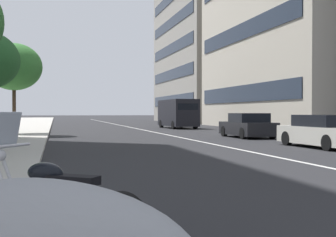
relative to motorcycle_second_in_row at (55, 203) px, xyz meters
The scene contains 6 objects.
lane_centre_stripe 32.90m from the motorcycle_second_in_row, 12.22° to the right, with size 110.00×0.16×0.01m, color silver.
motorcycle_second_in_row is the anchor object (origin of this frame).
car_lead_in_lane 15.44m from the motorcycle_second_in_row, 43.91° to the right, with size 4.53×1.94×1.35m.
car_far_down_avenue 21.51m from the motorcycle_second_in_row, 29.80° to the right, with size 4.35×1.95×1.40m.
delivery_van_ahead 35.52m from the motorcycle_second_in_row, 17.52° to the right, with size 5.94×2.38×2.56m.
street_tree_far_plaza 24.26m from the motorcycle_second_in_row, ahead, with size 3.39×3.39×5.53m.
Camera 1 is at (-2.40, 6.95, 1.46)m, focal length 48.26 mm.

